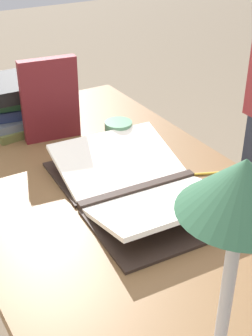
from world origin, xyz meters
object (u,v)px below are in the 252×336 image
Objects in this scene: book_standing_upright at (50,100)px; pencil at (205,174)px; open_book at (138,186)px; book_stack_tall at (23,101)px; coffee_mug at (119,134)px; reading_lamp at (235,236)px.

book_standing_upright reaches higher than pencil.
book_stack_tall is at bearing 13.29° from open_book.
open_book is 5.00× the size of coffee_mug.
pencil is (-0.02, -0.21, -0.02)m from open_book.
reading_lamp is at bearing 174.72° from book_stack_tall.
open_book is at bearing -163.77° from book_standing_upright.
reading_lamp reaches higher than book_stack_tall.
open_book is 2.03× the size of book_standing_upright.
reading_lamp reaches higher than coffee_mug.
book_stack_tall is 1.12m from reading_lamp.
coffee_mug is at bearing -15.97° from open_book.
book_standing_upright reaches higher than open_book.
coffee_mug is 0.66× the size of pencil.
coffee_mug reaches higher than open_book.
reading_lamp reaches higher than open_book.
book_stack_tall is 1.15× the size of book_standing_upright.
reading_lamp is (-0.94, 0.14, 0.18)m from book_standing_upright.
coffee_mug is (0.78, -0.29, -0.27)m from reading_lamp.
book_standing_upright reaches higher than coffee_mug.
pencil is at bearing -151.95° from book_stack_tall.
book_standing_upright is at bearing 32.23° from pencil.
book_standing_upright reaches higher than book_stack_tall.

